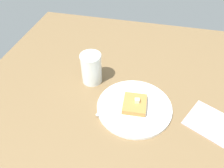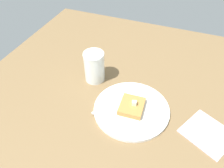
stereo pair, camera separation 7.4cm
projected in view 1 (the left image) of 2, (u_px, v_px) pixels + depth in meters
table_surface at (129, 104)px, 75.53cm from camera, size 113.80×113.80×2.96cm
plate at (134, 107)px, 72.06cm from camera, size 24.65×24.65×1.03cm
toast_slice_center at (135, 104)px, 71.12cm from camera, size 8.03×8.92×1.81cm
butter_pat_primary at (137, 101)px, 70.02cm from camera, size 1.69×1.58×1.43cm
fork at (113, 98)px, 73.93cm from camera, size 7.27×15.39×0.36cm
syrup_jar at (92, 69)px, 78.63cm from camera, size 7.55×7.55×11.64cm
napkin at (210, 122)px, 68.05cm from camera, size 17.54×17.16×0.30cm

